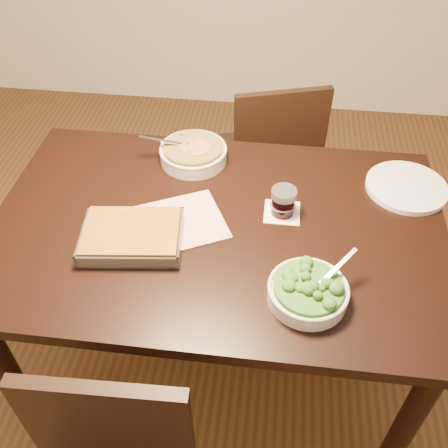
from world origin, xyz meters
name	(u,v)px	position (x,y,z in m)	size (l,w,h in m)	color
ground	(219,355)	(0.00, 0.00, 0.00)	(4.00, 4.00, 0.00)	#422712
table	(217,246)	(0.00, 0.00, 0.65)	(1.40, 0.90, 0.75)	black
magazine_a	(171,225)	(-0.14, -0.02, 0.75)	(0.32, 0.23, 0.01)	#B93448
coaster	(282,212)	(0.20, 0.08, 0.75)	(0.11, 0.11, 0.00)	white
stew_bowl	(193,153)	(-0.12, 0.32, 0.78)	(0.26, 0.24, 0.09)	silver
broccoli_bowl	(308,291)	(0.28, -0.25, 0.78)	(0.21, 0.21, 0.08)	silver
baking_dish	(132,236)	(-0.24, -0.10, 0.78)	(0.31, 0.25, 0.05)	silver
wine_tumbler	(283,201)	(0.20, 0.08, 0.80)	(0.08, 0.08, 0.09)	black
dinner_plate	(407,187)	(0.60, 0.24, 0.76)	(0.27, 0.27, 0.02)	silver
chair_far	(272,154)	(0.15, 0.78, 0.47)	(0.49, 0.49, 0.84)	black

